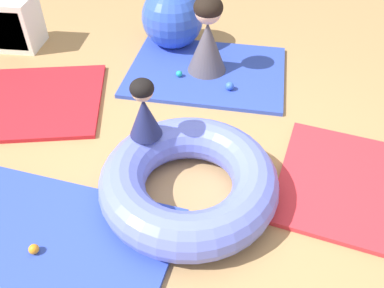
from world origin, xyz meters
TOP-DOWN VIEW (x-y plane):
  - ground_plane at (0.00, 0.00)m, footprint 8.00×8.00m
  - gym_mat_far_right at (-0.86, -0.58)m, footprint 1.76×1.16m
  - gym_mat_near_left at (-1.59, 0.88)m, footprint 1.43×1.38m
  - gym_mat_near_right at (-0.01, 1.60)m, footprint 1.69×1.34m
  - inflatable_cushion at (0.01, -0.12)m, footprint 1.28×1.28m
  - child_in_navy at (-0.35, 0.17)m, footprint 0.33×0.33m
  - adult_seated at (-0.01, 1.60)m, footprint 0.54×0.54m
  - play_ball_teal at (-0.28, 1.43)m, footprint 0.07×0.07m
  - play_ball_orange at (-0.92, -0.73)m, footprint 0.07×0.07m
  - play_ball_blue at (0.25, 1.25)m, footprint 0.08×0.08m
  - exercise_ball_large at (-0.45, 2.15)m, footprint 0.69×0.69m
  - storage_cube at (-2.19, 1.92)m, footprint 0.44×0.44m

SIDE VIEW (x-z plane):
  - ground_plane at x=0.00m, z-range 0.00..0.00m
  - gym_mat_far_right at x=-0.86m, z-range 0.00..0.04m
  - gym_mat_near_left at x=-1.59m, z-range 0.00..0.04m
  - gym_mat_near_right at x=-0.01m, z-range 0.00..0.04m
  - play_ball_teal at x=-0.28m, z-range 0.04..0.11m
  - play_ball_orange at x=-0.92m, z-range 0.04..0.11m
  - play_ball_blue at x=0.25m, z-range 0.04..0.12m
  - inflatable_cushion at x=0.01m, z-range 0.00..0.33m
  - storage_cube at x=-2.19m, z-range 0.00..0.56m
  - exercise_ball_large at x=-0.45m, z-range 0.00..0.69m
  - adult_seated at x=-0.01m, z-range 0.03..0.81m
  - child_in_navy at x=-0.35m, z-range 0.32..0.80m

